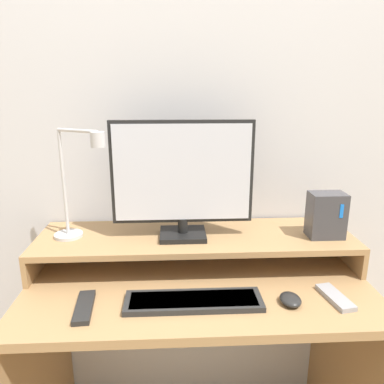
# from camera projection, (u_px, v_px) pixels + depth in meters

# --- Properties ---
(wall_back) EXTENTS (6.00, 0.05, 2.50)m
(wall_back) POSITION_uv_depth(u_px,v_px,m) (193.00, 133.00, 1.51)
(wall_back) COLOR silver
(wall_back) RESTS_ON ground_plane
(desk) EXTENTS (1.19, 0.62, 0.77)m
(desk) POSITION_uv_depth(u_px,v_px,m) (198.00, 337.00, 1.38)
(desk) COLOR #A87F51
(desk) RESTS_ON ground_plane
(monitor_shelf) EXTENTS (1.19, 0.34, 0.12)m
(monitor_shelf) POSITION_uv_depth(u_px,v_px,m) (196.00, 239.00, 1.42)
(monitor_shelf) COLOR #A87F51
(monitor_shelf) RESTS_ON desk
(monitor) EXTENTS (0.51, 0.15, 0.43)m
(monitor) POSITION_uv_depth(u_px,v_px,m) (182.00, 178.00, 1.34)
(monitor) COLOR black
(monitor) RESTS_ON monitor_shelf
(desk_lamp) EXTENTS (0.22, 0.15, 0.40)m
(desk_lamp) POSITION_uv_depth(u_px,v_px,m) (78.00, 187.00, 1.32)
(desk_lamp) COLOR silver
(desk_lamp) RESTS_ON monitor_shelf
(router_dock) EXTENTS (0.13, 0.09, 0.17)m
(router_dock) POSITION_uv_depth(u_px,v_px,m) (326.00, 215.00, 1.38)
(router_dock) COLOR #3D3D42
(router_dock) RESTS_ON monitor_shelf
(keyboard) EXTENTS (0.43, 0.12, 0.02)m
(keyboard) POSITION_uv_depth(u_px,v_px,m) (194.00, 301.00, 1.17)
(keyboard) COLOR #282828
(keyboard) RESTS_ON desk
(mouse) EXTENTS (0.07, 0.09, 0.03)m
(mouse) POSITION_uv_depth(u_px,v_px,m) (290.00, 299.00, 1.17)
(mouse) COLOR black
(mouse) RESTS_ON desk
(remote_control) EXTENTS (0.06, 0.17, 0.02)m
(remote_control) POSITION_uv_depth(u_px,v_px,m) (84.00, 307.00, 1.14)
(remote_control) COLOR black
(remote_control) RESTS_ON desk
(remote_secondary) EXTENTS (0.08, 0.16, 0.02)m
(remote_secondary) POSITION_uv_depth(u_px,v_px,m) (335.00, 297.00, 1.19)
(remote_secondary) COLOR #99999E
(remote_secondary) RESTS_ON desk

